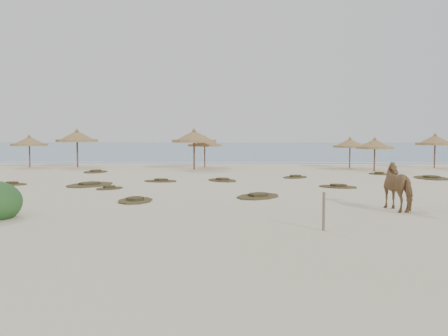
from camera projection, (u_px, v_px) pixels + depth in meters
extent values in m
plane|color=beige|center=(223.00, 202.00, 19.66)|extent=(160.00, 160.00, 0.00)
cube|color=#2D5A88|center=(240.00, 147.00, 94.42)|extent=(200.00, 100.00, 0.01)
cube|color=white|center=(235.00, 163.00, 45.58)|extent=(70.00, 0.60, 0.01)
cylinder|color=brown|center=(30.00, 155.00, 39.44)|extent=(0.11, 0.11, 1.96)
cylinder|color=#9B7E46|center=(29.00, 145.00, 39.39)|extent=(3.44, 3.44, 0.17)
cone|color=#9B7E46|center=(29.00, 141.00, 39.37)|extent=(3.32, 3.32, 0.70)
cone|color=#9B7E46|center=(29.00, 135.00, 39.34)|extent=(0.34, 0.34, 0.20)
cylinder|color=brown|center=(77.00, 153.00, 39.43)|extent=(0.13, 0.13, 2.31)
cylinder|color=#9B7E46|center=(77.00, 141.00, 39.37)|extent=(3.79, 3.79, 0.20)
cone|color=#9B7E46|center=(77.00, 136.00, 39.34)|extent=(3.67, 3.67, 0.82)
cone|color=#9B7E46|center=(77.00, 130.00, 39.31)|extent=(0.40, 0.40, 0.24)
cylinder|color=brown|center=(205.00, 155.00, 39.54)|extent=(0.11, 0.11, 1.90)
cylinder|color=#9B7E46|center=(205.00, 145.00, 39.49)|extent=(3.24, 3.24, 0.16)
cone|color=#9B7E46|center=(205.00, 141.00, 39.47)|extent=(3.13, 3.13, 0.68)
cone|color=#9B7E46|center=(205.00, 136.00, 39.44)|extent=(0.33, 0.33, 0.20)
cylinder|color=brown|center=(194.00, 154.00, 37.08)|extent=(0.13, 0.13, 2.31)
cylinder|color=#9B7E46|center=(194.00, 141.00, 37.01)|extent=(4.20, 4.20, 0.20)
cone|color=#9B7E46|center=(194.00, 136.00, 36.99)|extent=(4.06, 4.06, 0.83)
cone|color=#9B7E46|center=(194.00, 129.00, 36.95)|extent=(0.40, 0.40, 0.24)
cylinder|color=brown|center=(350.00, 156.00, 38.58)|extent=(0.10, 0.10, 1.82)
cylinder|color=#9B7E46|center=(350.00, 146.00, 38.53)|extent=(3.29, 3.29, 0.16)
cone|color=#9B7E46|center=(350.00, 143.00, 38.51)|extent=(3.18, 3.18, 0.65)
cone|color=#9B7E46|center=(350.00, 138.00, 38.48)|extent=(0.31, 0.31, 0.19)
cylinder|color=brown|center=(374.00, 158.00, 35.09)|extent=(0.10, 0.10, 1.83)
cylinder|color=#9B7E46|center=(375.00, 148.00, 35.03)|extent=(3.31, 3.31, 0.16)
cone|color=#9B7E46|center=(375.00, 144.00, 35.01)|extent=(3.20, 3.20, 0.66)
cone|color=#9B7E46|center=(375.00, 138.00, 34.99)|extent=(0.31, 0.31, 0.19)
cylinder|color=brown|center=(435.00, 155.00, 38.55)|extent=(0.12, 0.12, 2.05)
cylinder|color=#9B7E46|center=(435.00, 144.00, 38.49)|extent=(3.14, 3.14, 0.18)
cone|color=#9B7E46|center=(435.00, 140.00, 38.47)|extent=(3.04, 3.04, 0.73)
cone|color=#9B7E46|center=(435.00, 134.00, 38.44)|extent=(0.35, 0.35, 0.21)
imported|color=olive|center=(401.00, 187.00, 17.38)|extent=(1.36, 2.14, 1.67)
cylinder|color=#6E6453|center=(324.00, 211.00, 13.78)|extent=(0.10, 0.10, 1.07)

